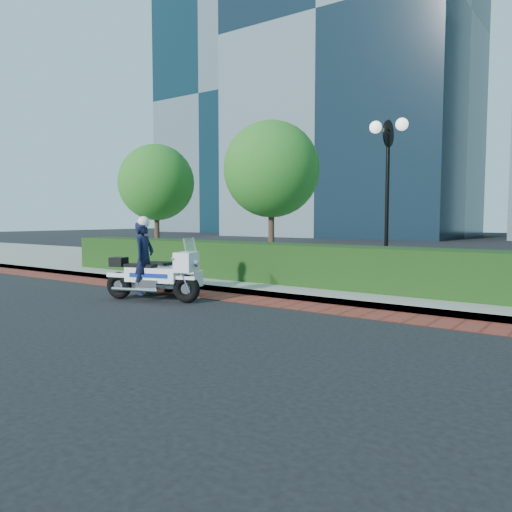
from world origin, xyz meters
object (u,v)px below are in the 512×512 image
Objects in this scene: tree_a at (156,183)px; police_motorcycle at (156,270)px; lamppost at (388,174)px; tree_b at (271,170)px.

tree_a reaches higher than police_motorcycle.
lamppost is 0.92× the size of tree_a.
tree_a is at bearing 180.00° from tree_b.
police_motorcycle is (6.42, -6.09, -2.58)m from tree_a.
tree_b is 2.10× the size of police_motorcycle.
lamppost is 0.86× the size of tree_b.
tree_b is at bearing 163.89° from lamppost.
lamppost reaches higher than police_motorcycle.
tree_a is at bearing 172.59° from lamppost.
tree_a is at bearing 119.66° from police_motorcycle.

